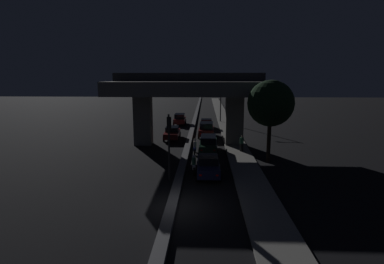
{
  "coord_description": "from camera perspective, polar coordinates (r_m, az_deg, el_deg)",
  "views": [
    {
      "loc": [
        1.89,
        -16.22,
        7.41
      ],
      "look_at": [
        0.33,
        18.03,
        1.16
      ],
      "focal_mm": 28.0,
      "sensor_mm": 36.0,
      "label": 1
    }
  ],
  "objects": [
    {
      "name": "median_divider",
      "position": [
        51.77,
        0.49,
        2.26
      ],
      "size": [
        0.62,
        126.0,
        0.3
      ],
      "primitive_type": "cube",
      "color": "#4C4C51",
      "rests_on": "ground_plane"
    },
    {
      "name": "car_dark_red_third",
      "position": [
        37.93,
        2.77,
        0.51
      ],
      "size": [
        2.1,
        4.1,
        1.84
      ],
      "rotation": [
        0.0,
        0.0,
        1.54
      ],
      "color": "#591414",
      "rests_on": "ground_plane"
    },
    {
      "name": "car_dark_red_lead_oncoming",
      "position": [
        36.62,
        -3.8,
        -0.13
      ],
      "size": [
        1.93,
        4.61,
        1.5
      ],
      "rotation": [
        0.0,
        0.0,
        -1.55
      ],
      "color": "#591414",
      "rests_on": "ground_plane"
    },
    {
      "name": "traffic_light_left_of_median",
      "position": [
        21.49,
        -4.39,
        -0.65
      ],
      "size": [
        0.3,
        0.49,
        4.88
      ],
      "color": "black",
      "rests_on": "ground_plane"
    },
    {
      "name": "ground_plane",
      "position": [
        17.93,
        -3.79,
        -14.1
      ],
      "size": [
        200.0,
        200.0,
        0.0
      ],
      "primitive_type": "plane",
      "color": "black"
    },
    {
      "name": "elevated_overpass",
      "position": [
        32.76,
        -0.71,
        7.68
      ],
      "size": [
        16.43,
        9.72,
        7.91
      ],
      "color": "slate",
      "rests_on": "ground_plane"
    },
    {
      "name": "pedestrian_on_sidewalk",
      "position": [
        30.25,
        9.45,
        -2.17
      ],
      "size": [
        0.39,
        0.39,
        1.58
      ],
      "color": "black",
      "rests_on": "sidewalk_right"
    },
    {
      "name": "car_dark_blue_lead",
      "position": [
        23.09,
        3.1,
        -6.35
      ],
      "size": [
        1.87,
        4.42,
        1.56
      ],
      "rotation": [
        0.0,
        0.0,
        1.58
      ],
      "color": "#141938",
      "rests_on": "ground_plane"
    },
    {
      "name": "motorcycle_white_filtering_near",
      "position": [
        23.63,
        0.36,
        -6.37
      ],
      "size": [
        0.34,
        2.01,
        1.47
      ],
      "rotation": [
        0.0,
        0.0,
        1.63
      ],
      "color": "black",
      "rests_on": "ground_plane"
    },
    {
      "name": "street_lamp",
      "position": [
        50.15,
        5.03,
        6.71
      ],
      "size": [
        2.59,
        0.32,
        7.09
      ],
      "color": "#2D2D30",
      "rests_on": "ground_plane"
    },
    {
      "name": "car_dark_green_second",
      "position": [
        30.36,
        3.13,
        -2.17
      ],
      "size": [
        1.95,
        4.78,
        1.61
      ],
      "rotation": [
        0.0,
        0.0,
        1.55
      ],
      "color": "black",
      "rests_on": "ground_plane"
    },
    {
      "name": "car_black_fourth",
      "position": [
        44.24,
        2.75,
        1.61
      ],
      "size": [
        1.89,
        4.0,
        1.42
      ],
      "rotation": [
        0.0,
        0.0,
        1.56
      ],
      "color": "black",
      "rests_on": "ground_plane"
    },
    {
      "name": "sidewalk_right",
      "position": [
        44.95,
        6.79,
        0.87
      ],
      "size": [
        2.4,
        126.0,
        0.16
      ],
      "primitive_type": "cube",
      "color": "gray",
      "rests_on": "ground_plane"
    },
    {
      "name": "car_dark_red_second_oncoming",
      "position": [
        47.83,
        -2.35,
        2.5
      ],
      "size": [
        1.95,
        4.08,
        1.74
      ],
      "rotation": [
        0.0,
        0.0,
        -1.56
      ],
      "color": "#591414",
      "rests_on": "ground_plane"
    },
    {
      "name": "roadside_tree_kerbside_near",
      "position": [
        26.75,
        14.74,
        5.26
      ],
      "size": [
        4.02,
        4.02,
        7.24
      ],
      "color": "#2D2116",
      "rests_on": "ground_plane"
    },
    {
      "name": "motorcycle_blue_filtering_mid",
      "position": [
        29.43,
        0.56,
        -2.98
      ],
      "size": [
        0.33,
        1.78,
        1.49
      ],
      "rotation": [
        0.0,
        0.0,
        1.54
      ],
      "color": "black",
      "rests_on": "ground_plane"
    }
  ]
}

